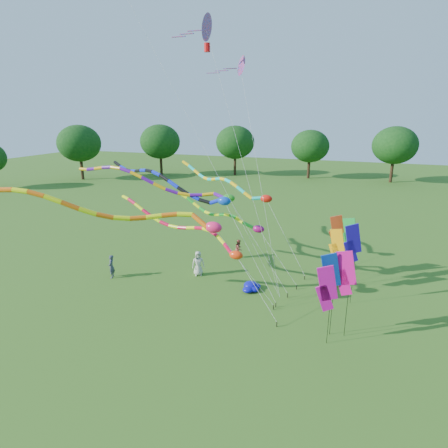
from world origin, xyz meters
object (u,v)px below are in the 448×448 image
(tube_kite_orange, at_px, (130,213))
(person_c, at_px, (239,249))
(person_a, at_px, (198,263))
(tube_kite_red, at_px, (190,230))
(blue_nylon_heap, at_px, (255,286))
(person_b, at_px, (111,266))

(tube_kite_orange, relative_size, person_c, 10.04)
(tube_kite_orange, xyz_separation_m, person_a, (1.73, 5.46, -4.98))
(tube_kite_red, distance_m, blue_nylon_heap, 5.77)
(tube_kite_red, xyz_separation_m, person_b, (-6.12, -0.39, -3.26))
(blue_nylon_heap, distance_m, person_b, 10.33)
(blue_nylon_heap, bearing_deg, tube_kite_red, -161.29)
(tube_kite_red, bearing_deg, person_a, 124.07)
(person_b, bearing_deg, blue_nylon_heap, 75.20)
(blue_nylon_heap, distance_m, person_c, 5.80)
(blue_nylon_heap, height_order, person_c, person_c)
(tube_kite_red, bearing_deg, blue_nylon_heap, 40.66)
(blue_nylon_heap, relative_size, person_c, 0.97)
(blue_nylon_heap, bearing_deg, person_c, 118.91)
(blue_nylon_heap, bearing_deg, person_a, 170.11)
(tube_kite_orange, height_order, person_b, tube_kite_orange)
(tube_kite_orange, relative_size, person_a, 8.53)
(tube_kite_red, relative_size, person_a, 6.87)
(person_a, height_order, person_b, person_a)
(person_a, bearing_deg, tube_kite_orange, -136.56)
(tube_kite_orange, bearing_deg, blue_nylon_heap, 20.24)
(tube_kite_red, relative_size, person_b, 7.40)
(tube_kite_orange, bearing_deg, person_a, 55.77)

